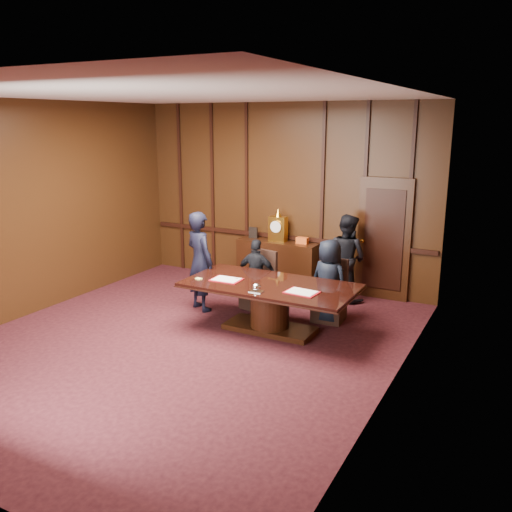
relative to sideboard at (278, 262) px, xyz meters
The scene contains 13 objects.
room 3.36m from the sideboard, 88.80° to the right, with size 7.00×7.04×3.50m.
sideboard is the anchor object (origin of this frame).
conference_table 2.34m from the sideboard, 67.40° to the right, with size 2.62×1.32×0.76m.
folder_left 2.33m from the sideboard, 84.65° to the right, with size 0.47×0.35×0.02m.
folder_right 2.80m from the sideboard, 57.43° to the right, with size 0.49×0.37×0.02m.
inkstand 2.78m from the sideboard, 70.99° to the right, with size 0.20×0.14×0.12m.
notepad 2.49m from the sideboard, 94.40° to the right, with size 0.10×0.07×0.01m, color #FCFF7C.
chair_left 1.32m from the sideboard, 78.78° to the right, with size 0.57×0.57×0.99m.
chair_right 2.02m from the sideboard, 39.66° to the right, with size 0.51×0.51×0.99m.
signatory_left 1.39m from the sideboard, 79.63° to the right, with size 0.72×0.30×1.22m, color black.
signatory_right 2.07m from the sideboard, 41.28° to the right, with size 0.66×0.43×1.36m, color black.
witness_left 1.95m from the sideboard, 108.05° to the right, with size 0.62×0.41×1.70m, color black.
witness_right 1.48m from the sideboard, ahead, with size 0.76×0.59×1.57m, color black.
Camera 1 is at (4.37, -5.95, 3.18)m, focal length 38.00 mm.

